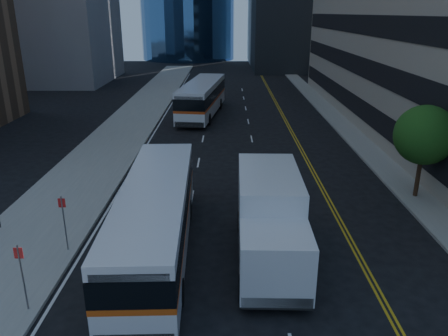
# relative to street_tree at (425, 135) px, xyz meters

# --- Properties ---
(ground) EXTENTS (160.00, 160.00, 0.00)m
(ground) POSITION_rel_street_tree_xyz_m (-9.00, -8.00, -3.64)
(ground) COLOR black
(ground) RESTS_ON ground
(sidewalk_west) EXTENTS (5.00, 90.00, 0.15)m
(sidewalk_west) POSITION_rel_street_tree_xyz_m (-19.50, 17.00, -3.57)
(sidewalk_west) COLOR gray
(sidewalk_west) RESTS_ON ground
(sidewalk_east) EXTENTS (2.00, 90.00, 0.15)m
(sidewalk_east) POSITION_rel_street_tree_xyz_m (-0.00, 17.00, -3.57)
(sidewalk_east) COLOR gray
(sidewalk_east) RESTS_ON ground
(street_tree) EXTENTS (3.20, 3.20, 5.10)m
(street_tree) POSITION_rel_street_tree_xyz_m (0.00, 0.00, 0.00)
(street_tree) COLOR #332114
(street_tree) RESTS_ON sidewalk_east
(bus_front) EXTENTS (3.07, 12.16, 3.11)m
(bus_front) POSITION_rel_street_tree_xyz_m (-13.53, -5.97, -1.94)
(bus_front) COLOR silver
(bus_front) RESTS_ON ground
(bus_rear) EXTENTS (4.40, 13.08, 3.31)m
(bus_rear) POSITION_rel_street_tree_xyz_m (-13.00, 20.70, -1.83)
(bus_rear) COLOR white
(bus_rear) RESTS_ON ground
(box_truck) EXTENTS (2.69, 7.40, 3.52)m
(box_truck) POSITION_rel_street_tree_xyz_m (-8.77, -6.45, -1.78)
(box_truck) COLOR silver
(box_truck) RESTS_ON ground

